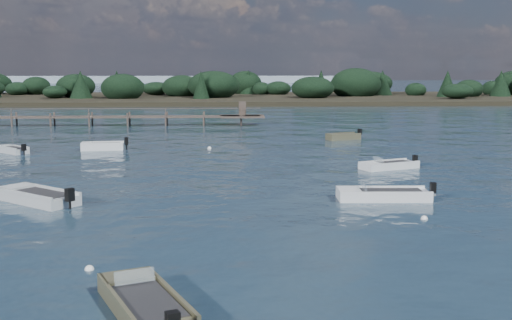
{
  "coord_description": "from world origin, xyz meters",
  "views": [
    {
      "loc": [
        2.13,
        -25.22,
        6.84
      ],
      "look_at": [
        3.97,
        14.0,
        1.0
      ],
      "focal_mm": 45.0,
      "sensor_mm": 36.0,
      "label": 1
    }
  ],
  "objects_px": {
    "tender_far_grey": "(13,151)",
    "dinghy_mid_white_b": "(389,167)",
    "tender_far_white": "(103,148)",
    "dinghy_mid_white_a": "(383,197)",
    "tender_far_grey_b": "(343,138)",
    "dinghy_near_olive": "(145,306)",
    "dinghy_mid_grey": "(38,199)",
    "jetty": "(14,117)"
  },
  "relations": [
    {
      "from": "tender_far_white",
      "to": "dinghy_mid_grey",
      "type": "bearing_deg",
      "value": -88.5
    },
    {
      "from": "dinghy_mid_grey",
      "to": "jetty",
      "type": "height_order",
      "value": "jetty"
    },
    {
      "from": "dinghy_mid_white_b",
      "to": "tender_far_grey_b",
      "type": "xyz_separation_m",
      "value": [
        0.03,
        16.81,
        0.03
      ]
    },
    {
      "from": "tender_far_grey_b",
      "to": "jetty",
      "type": "relative_size",
      "value": 0.05
    },
    {
      "from": "tender_far_grey",
      "to": "tender_far_grey_b",
      "type": "relative_size",
      "value": 0.85
    },
    {
      "from": "dinghy_mid_white_a",
      "to": "dinghy_mid_grey",
      "type": "bearing_deg",
      "value": 179.46
    },
    {
      "from": "tender_far_grey",
      "to": "dinghy_near_olive",
      "type": "height_order",
      "value": "dinghy_near_olive"
    },
    {
      "from": "tender_far_grey",
      "to": "dinghy_mid_white_b",
      "type": "relative_size",
      "value": 0.7
    },
    {
      "from": "tender_far_grey_b",
      "to": "dinghy_near_olive",
      "type": "height_order",
      "value": "tender_far_grey_b"
    },
    {
      "from": "dinghy_mid_grey",
      "to": "jetty",
      "type": "xyz_separation_m",
      "value": [
        -14.38,
        41.19,
        0.81
      ]
    },
    {
      "from": "dinghy_near_olive",
      "to": "tender_far_white",
      "type": "xyz_separation_m",
      "value": [
        -7.7,
        34.86,
        0.03
      ]
    },
    {
      "from": "tender_far_white",
      "to": "jetty",
      "type": "relative_size",
      "value": 0.06
    },
    {
      "from": "tender_far_grey_b",
      "to": "dinghy_mid_white_a",
      "type": "bearing_deg",
      "value": -96.05
    },
    {
      "from": "jetty",
      "to": "dinghy_mid_white_b",
      "type": "bearing_deg",
      "value": -42.34
    },
    {
      "from": "dinghy_mid_white_b",
      "to": "dinghy_near_olive",
      "type": "xyz_separation_m",
      "value": [
        -13.11,
        -24.38,
        0.02
      ]
    },
    {
      "from": "jetty",
      "to": "dinghy_near_olive",
      "type": "bearing_deg",
      "value": -68.94
    },
    {
      "from": "tender_far_grey_b",
      "to": "dinghy_mid_grey",
      "type": "relative_size",
      "value": 0.74
    },
    {
      "from": "dinghy_mid_white_b",
      "to": "dinghy_mid_white_a",
      "type": "bearing_deg",
      "value": -105.97
    },
    {
      "from": "tender_far_grey_b",
      "to": "dinghy_mid_white_a",
      "type": "xyz_separation_m",
      "value": [
        -2.82,
        -26.58,
        -0.02
      ]
    },
    {
      "from": "tender_far_grey_b",
      "to": "dinghy_mid_grey",
      "type": "bearing_deg",
      "value": -127.57
    },
    {
      "from": "dinghy_near_olive",
      "to": "tender_far_white",
      "type": "bearing_deg",
      "value": 102.46
    },
    {
      "from": "dinghy_mid_grey",
      "to": "dinghy_mid_white_a",
      "type": "bearing_deg",
      "value": -0.54
    },
    {
      "from": "dinghy_near_olive",
      "to": "tender_far_white",
      "type": "relative_size",
      "value": 1.27
    },
    {
      "from": "tender_far_grey_b",
      "to": "dinghy_near_olive",
      "type": "bearing_deg",
      "value": -107.69
    },
    {
      "from": "dinghy_mid_white_a",
      "to": "jetty",
      "type": "xyz_separation_m",
      "value": [
        -31.88,
        41.36,
        0.83
      ]
    },
    {
      "from": "dinghy_near_olive",
      "to": "dinghy_mid_grey",
      "type": "xyz_separation_m",
      "value": [
        -7.18,
        14.78,
        0.02
      ]
    },
    {
      "from": "dinghy_mid_white_b",
      "to": "tender_far_grey_b",
      "type": "distance_m",
      "value": 16.82
    },
    {
      "from": "tender_far_grey",
      "to": "dinghy_mid_white_a",
      "type": "bearing_deg",
      "value": -37.18
    },
    {
      "from": "dinghy_mid_white_a",
      "to": "dinghy_mid_grey",
      "type": "relative_size",
      "value": 1.06
    },
    {
      "from": "tender_far_grey",
      "to": "tender_far_white",
      "type": "relative_size",
      "value": 0.79
    },
    {
      "from": "tender_far_grey",
      "to": "dinghy_mid_white_b",
      "type": "bearing_deg",
      "value": -18.12
    },
    {
      "from": "tender_far_white",
      "to": "jetty",
      "type": "bearing_deg",
      "value": 123.26
    },
    {
      "from": "tender_far_white",
      "to": "dinghy_mid_grey",
      "type": "relative_size",
      "value": 0.8
    },
    {
      "from": "tender_far_grey",
      "to": "dinghy_mid_white_a",
      "type": "xyz_separation_m",
      "value": [
        24.75,
        -18.77,
        0.0
      ]
    },
    {
      "from": "dinghy_near_olive",
      "to": "tender_far_grey",
      "type": "bearing_deg",
      "value": 113.37
    },
    {
      "from": "dinghy_mid_white_b",
      "to": "tender_far_grey",
      "type": "bearing_deg",
      "value": 161.88
    },
    {
      "from": "dinghy_mid_grey",
      "to": "tender_far_white",
      "type": "bearing_deg",
      "value": 91.5
    },
    {
      "from": "dinghy_mid_white_b",
      "to": "dinghy_mid_grey",
      "type": "bearing_deg",
      "value": -154.69
    },
    {
      "from": "tender_far_grey",
      "to": "tender_far_grey_b",
      "type": "height_order",
      "value": "tender_far_grey_b"
    },
    {
      "from": "jetty",
      "to": "tender_far_grey_b",
      "type": "bearing_deg",
      "value": -23.07
    },
    {
      "from": "tender_far_white",
      "to": "dinghy_mid_white_a",
      "type": "relative_size",
      "value": 0.75
    },
    {
      "from": "dinghy_mid_grey",
      "to": "tender_far_grey_b",
      "type": "bearing_deg",
      "value": 52.43
    }
  ]
}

